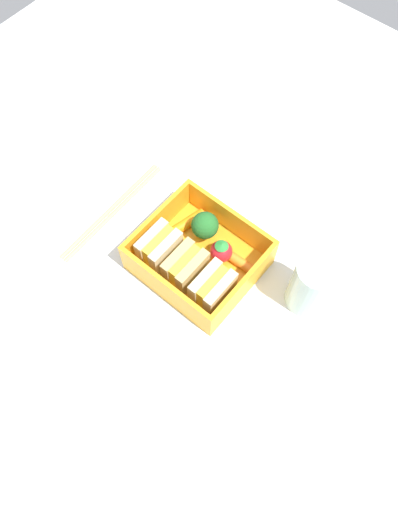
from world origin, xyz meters
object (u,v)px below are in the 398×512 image
at_px(carrot_stick_far_left, 242,263).
at_px(drinking_glass, 312,285).
at_px(sandwich_center_left, 185,267).
at_px(sandwich_center, 159,247).
at_px(sandwich_left, 213,288).
at_px(chopstick_pair, 112,210).
at_px(carrot_stick_left, 188,222).
at_px(broccoli_floret, 205,226).
at_px(strawberry_far_left, 221,251).

relative_size(carrot_stick_far_left, drinking_glass, 0.40).
height_order(sandwich_center_left, sandwich_center, same).
bearing_deg(sandwich_center_left, sandwich_left, 180.00).
bearing_deg(chopstick_pair, drinking_glass, -167.25).
distance_m(sandwich_left, drinking_glass, 0.13).
relative_size(sandwich_left, carrot_stick_left, 1.04).
xyz_separation_m(sandwich_left, broccoli_floret, (0.07, -0.06, 0.01)).
height_order(sandwich_center, strawberry_far_left, sandwich_center).
distance_m(sandwich_center_left, strawberry_far_left, 0.06).
bearing_deg(strawberry_far_left, sandwich_center_left, 70.21).
bearing_deg(sandwich_left, broccoli_floret, -44.07).
xyz_separation_m(sandwich_left, chopstick_pair, (0.20, -0.01, -0.03)).
height_order(sandwich_left, drinking_glass, drinking_glass).
bearing_deg(drinking_glass, broccoli_floret, 6.25).
bearing_deg(strawberry_far_left, sandwich_left, 117.53).
relative_size(sandwich_center, carrot_stick_far_left, 1.47).
bearing_deg(sandwich_left, sandwich_center, 0.00).
height_order(carrot_stick_far_left, drinking_glass, drinking_glass).
xyz_separation_m(sandwich_center_left, chopstick_pair, (0.16, -0.01, -0.03)).
height_order(carrot_stick_far_left, broccoli_floret, broccoli_floret).
xyz_separation_m(sandwich_center, carrot_stick_left, (0.00, -0.06, -0.02)).
bearing_deg(carrot_stick_far_left, sandwich_left, 86.57).
height_order(sandwich_left, sandwich_center_left, same).
bearing_deg(drinking_glass, sandwich_left, 39.68).
relative_size(sandwich_left, chopstick_pair, 0.27).
xyz_separation_m(sandwich_left, carrot_stick_left, (0.10, -0.06, -0.02)).
xyz_separation_m(sandwich_center_left, broccoli_floret, (0.02, -0.06, 0.01)).
relative_size(sandwich_center_left, broccoli_floret, 1.11).
xyz_separation_m(sandwich_center_left, sandwich_center, (0.05, 0.00, 0.00)).
xyz_separation_m(sandwich_center, chopstick_pair, (0.11, -0.01, -0.03)).
bearing_deg(carrot_stick_left, drinking_glass, -174.54).
bearing_deg(broccoli_floret, strawberry_far_left, 164.71).
xyz_separation_m(broccoli_floret, chopstick_pair, (0.14, 0.05, -0.04)).
xyz_separation_m(carrot_stick_far_left, carrot_stick_left, (0.10, -0.00, 0.00)).
height_order(sandwich_center_left, drinking_glass, drinking_glass).
bearing_deg(sandwich_center, strawberry_far_left, -141.13).
distance_m(sandwich_center, carrot_stick_far_left, 0.12).
distance_m(carrot_stick_left, chopstick_pair, 0.12).
distance_m(chopstick_pair, drinking_glass, 0.31).
relative_size(broccoli_floret, drinking_glass, 0.53).
distance_m(sandwich_left, chopstick_pair, 0.20).
relative_size(broccoli_floret, carrot_stick_left, 0.94).
distance_m(strawberry_far_left, drinking_glass, 0.13).
relative_size(sandwich_center, strawberry_far_left, 1.50).
xyz_separation_m(carrot_stick_left, chopstick_pair, (0.11, 0.05, -0.02)).
distance_m(sandwich_left, carrot_stick_left, 0.12).
bearing_deg(broccoli_floret, sandwich_center_left, 106.48).
relative_size(sandwich_center, broccoli_floret, 1.11).
height_order(sandwich_left, carrot_stick_far_left, sandwich_left).
bearing_deg(sandwich_center, drinking_glass, -156.99).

